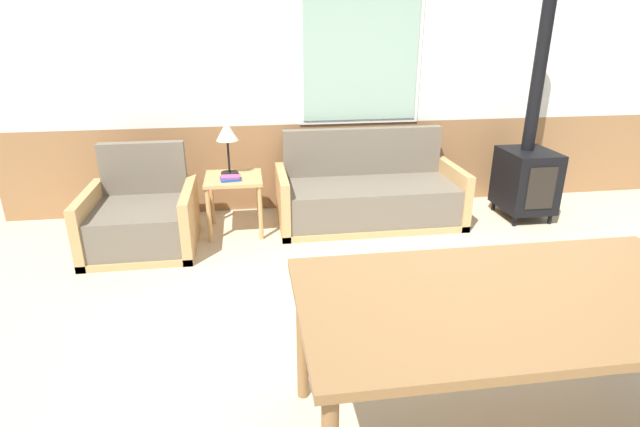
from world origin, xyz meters
TOP-DOWN VIEW (x-y plane):
  - ground_plane at (0.00, 0.00)m, footprint 16.00×16.00m
  - wall_back at (-0.00, 2.63)m, footprint 7.20×0.09m
  - couch at (-0.05, 2.08)m, footprint 1.76×0.79m
  - armchair at (-2.13, 1.79)m, footprint 0.90×0.85m
  - side_table at (-1.34, 2.03)m, footprint 0.51×0.51m
  - table_lamp at (-1.37, 2.12)m, footprint 0.20×0.20m
  - book_stack at (-1.36, 1.93)m, footprint 0.19×0.16m
  - dining_table at (-0.10, -0.69)m, footprint 1.87×0.96m
  - wood_stove at (1.51, 1.99)m, footprint 0.46×0.56m

SIDE VIEW (x-z plane):
  - ground_plane at x=0.00m, z-range 0.00..0.00m
  - armchair at x=-2.13m, z-range -0.18..0.67m
  - couch at x=-0.05m, z-range -0.18..0.69m
  - side_table at x=-1.34m, z-range 0.17..0.71m
  - wood_stove at x=1.51m, z-range -0.61..1.69m
  - book_stack at x=-1.36m, z-range 0.53..0.57m
  - dining_table at x=-0.10m, z-range 0.32..1.10m
  - table_lamp at x=-1.37m, z-range 0.66..1.15m
  - wall_back at x=0.00m, z-range 0.01..2.71m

